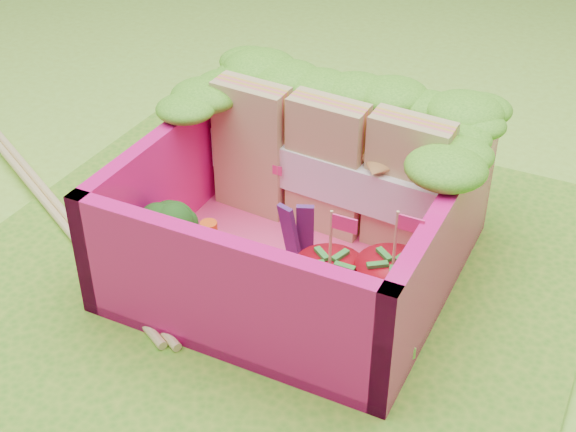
% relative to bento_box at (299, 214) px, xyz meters
% --- Properties ---
extents(ground, '(14.00, 14.00, 0.00)m').
position_rel_bento_box_xyz_m(ground, '(-0.10, -0.07, -0.31)').
color(ground, '#91C938').
rests_on(ground, ground).
extents(placemat, '(2.60, 2.60, 0.03)m').
position_rel_bento_box_xyz_m(placemat, '(-0.10, -0.07, -0.29)').
color(placemat, '#53A224').
rests_on(placemat, ground).
extents(bento_floor, '(1.30, 1.30, 0.05)m').
position_rel_bento_box_xyz_m(bento_floor, '(0.00, 0.00, -0.25)').
color(bento_floor, '#FF4185').
rests_on(bento_floor, placemat).
extents(bento_box, '(1.30, 1.30, 0.55)m').
position_rel_bento_box_xyz_m(bento_box, '(0.00, 0.00, 0.00)').
color(bento_box, '#E7137B').
rests_on(bento_box, placemat).
extents(lettuce_ruffle, '(1.43, 0.83, 0.11)m').
position_rel_bento_box_xyz_m(lettuce_ruffle, '(-0.00, 0.48, 0.33)').
color(lettuce_ruffle, '#2D8518').
rests_on(lettuce_ruffle, bento_box).
extents(sandwich_stack, '(1.13, 0.26, 0.62)m').
position_rel_bento_box_xyz_m(sandwich_stack, '(0.01, 0.28, 0.08)').
color(sandwich_stack, tan).
rests_on(sandwich_stack, bento_floor).
extents(broccoli, '(0.31, 0.31, 0.27)m').
position_rel_bento_box_xyz_m(broccoli, '(-0.45, -0.25, -0.04)').
color(broccoli, '#618E44').
rests_on(broccoli, bento_floor).
extents(carrot_sticks, '(0.14, 0.10, 0.28)m').
position_rel_bento_box_xyz_m(carrot_sticks, '(-0.29, -0.31, -0.09)').
color(carrot_sticks, '#FF5615').
rests_on(carrot_sticks, bento_floor).
extents(purple_wedges, '(0.11, 0.08, 0.38)m').
position_rel_bento_box_xyz_m(purple_wedges, '(0.06, -0.12, -0.04)').
color(purple_wedges, '#411959').
rests_on(purple_wedges, bento_floor).
extents(strawberry_left, '(0.27, 0.27, 0.51)m').
position_rel_bento_box_xyz_m(strawberry_left, '(0.28, -0.31, -0.08)').
color(strawberry_left, red).
rests_on(strawberry_left, bento_floor).
extents(strawberry_right, '(0.28, 0.28, 0.52)m').
position_rel_bento_box_xyz_m(strawberry_right, '(0.50, -0.22, -0.08)').
color(strawberry_right, red).
rests_on(strawberry_right, bento_floor).
extents(snap_peas, '(0.61, 0.56, 0.05)m').
position_rel_bento_box_xyz_m(snap_peas, '(0.40, -0.26, -0.20)').
color(snap_peas, '#6AC53E').
rests_on(snap_peas, bento_floor).
extents(chopsticks, '(1.94, 1.07, 0.04)m').
position_rel_bento_box_xyz_m(chopsticks, '(-1.14, -0.18, -0.26)').
color(chopsticks, '#E9CD80').
rests_on(chopsticks, placemat).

